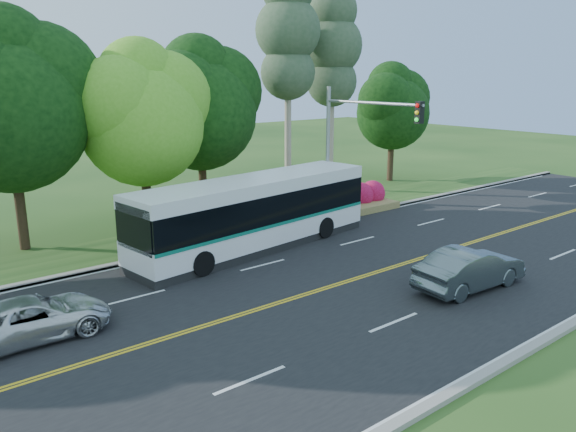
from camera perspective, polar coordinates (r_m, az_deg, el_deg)
ground at (r=20.85m, az=4.28°, el=-7.23°), size 120.00×120.00×0.00m
road at (r=20.85m, az=4.28°, el=-7.20°), size 60.00×14.00×0.02m
curb_north at (r=26.21m, az=-6.40°, el=-2.57°), size 60.00×0.30×0.15m
curb_south at (r=16.80m, az=21.56°, el=-13.51°), size 60.00×0.30×0.15m
grass_verge at (r=27.75m, az=-8.44°, el=-1.74°), size 60.00×4.00×0.10m
lane_markings at (r=20.78m, az=4.08°, el=-7.23°), size 57.60×13.82×0.00m
tree_row at (r=27.53m, az=-21.87°, el=11.39°), size 44.70×9.10×13.84m
bougainvillea_hedge at (r=31.05m, az=3.82°, el=1.37°), size 9.50×2.25×1.50m
traffic_signal at (r=27.97m, az=6.73°, el=8.10°), size 0.42×6.10×7.00m
transit_bus at (r=24.91m, az=-3.40°, el=0.21°), size 12.33×4.12×3.17m
sedan at (r=21.44m, az=18.01°, el=-5.11°), size 4.65×1.89×1.50m
suv at (r=18.37m, az=-24.49°, el=-9.43°), size 4.53×2.17×1.24m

